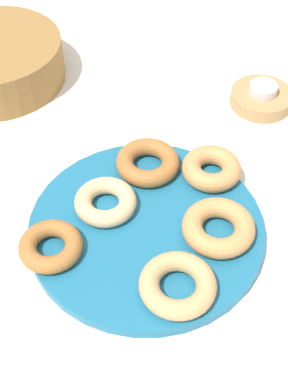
# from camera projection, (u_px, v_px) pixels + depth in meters

# --- Properties ---
(ground_plane) EXTENTS (2.40, 2.40, 0.00)m
(ground_plane) POSITION_uv_depth(u_px,v_px,m) (146.00, 231.00, 0.72)
(ground_plane) COLOR white
(donut_plate) EXTENTS (0.31, 0.31, 0.01)m
(donut_plate) POSITION_uv_depth(u_px,v_px,m) (146.00, 228.00, 0.72)
(donut_plate) COLOR #1E6B93
(donut_plate) RESTS_ON ground_plane
(donut_0) EXTENTS (0.11, 0.11, 0.02)m
(donut_0) POSITION_uv_depth(u_px,v_px,m) (51.00, 246.00, 0.68)
(donut_0) COLOR #AD6B33
(donut_0) RESTS_ON donut_plate
(donut_1) EXTENTS (0.12, 0.12, 0.03)m
(donut_1) POSITION_uv_depth(u_px,v_px,m) (218.00, 227.00, 0.69)
(donut_1) COLOR tan
(donut_1) RESTS_ON donut_plate
(donut_2) EXTENTS (0.11, 0.11, 0.02)m
(donut_2) POSITION_uv_depth(u_px,v_px,m) (105.00, 202.00, 0.72)
(donut_2) COLOR #EABC84
(donut_2) RESTS_ON donut_plate
(donut_3) EXTENTS (0.10, 0.10, 0.03)m
(donut_3) POSITION_uv_depth(u_px,v_px,m) (211.00, 169.00, 0.76)
(donut_3) COLOR tan
(donut_3) RESTS_ON donut_plate
(donut_4) EXTENTS (0.10, 0.10, 0.02)m
(donut_4) POSITION_uv_depth(u_px,v_px,m) (148.00, 162.00, 0.77)
(donut_4) COLOR #AD6B33
(donut_4) RESTS_ON donut_plate
(donut_5) EXTENTS (0.09, 0.09, 0.02)m
(donut_5) POSITION_uv_depth(u_px,v_px,m) (178.00, 285.00, 0.64)
(donut_5) COLOR tan
(donut_5) RESTS_ON donut_plate
(candle_holder) EXTENTS (0.10, 0.10, 0.02)m
(candle_holder) POSITION_uv_depth(u_px,v_px,m) (261.00, 98.00, 0.89)
(candle_holder) COLOR tan
(candle_holder) RESTS_ON ground_plane
(tealight) EXTENTS (0.05, 0.05, 0.01)m
(tealight) POSITION_uv_depth(u_px,v_px,m) (263.00, 89.00, 0.88)
(tealight) COLOR silver
(tealight) RESTS_ON candle_holder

